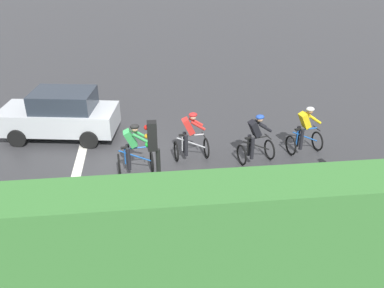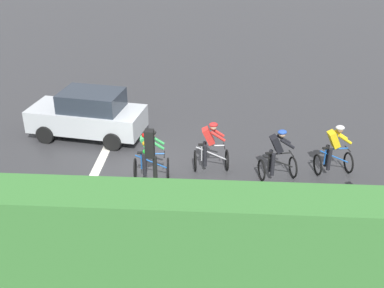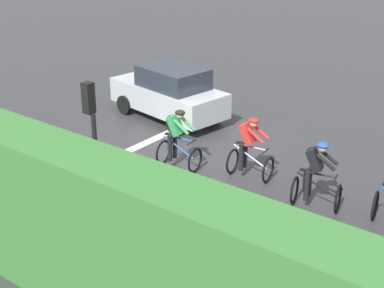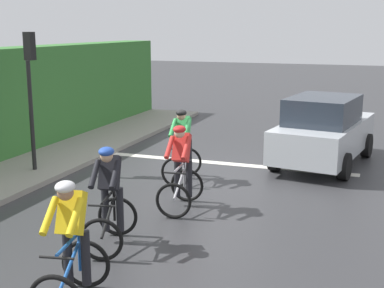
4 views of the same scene
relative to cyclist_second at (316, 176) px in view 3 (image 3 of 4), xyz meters
The scene contains 11 objects.
ground_plane 4.43m from the cyclist_second, 90.87° to the right, with size 80.00×80.00×0.00m, color #333335.
sidewalk_kerb 5.03m from the cyclist_second, 28.36° to the right, with size 2.80×21.02×0.12m, color gray.
stone_wall_low 5.81m from the cyclist_second, 24.11° to the right, with size 0.44×21.02×0.52m, color tan.
hedge_wall 6.09m from the cyclist_second, 22.96° to the right, with size 1.10×21.02×2.91m, color #387533.
road_marking_stop_line 5.77m from the cyclist_second, 90.66° to the right, with size 7.00×0.30×0.01m, color silver.
cyclist_second is the anchor object (origin of this frame).
cyclist_mid 2.11m from the cyclist_second, 101.29° to the right, with size 0.79×1.15×1.66m.
cyclist_fourth 3.91m from the cyclist_second, 86.31° to the right, with size 0.78×1.14×1.66m.
car_silver 7.03m from the cyclist_second, 111.65° to the right, with size 2.36×4.32×1.76m.
traffic_light_near_crossing 5.19m from the cyclist_second, 40.92° to the right, with size 0.20×0.31×3.34m.
pedestrian_railing_kerbside 3.62m from the cyclist_second, 16.42° to the left, with size 0.10×3.06×1.03m.
Camera 3 is at (11.21, 9.35, 6.64)m, focal length 53.70 mm.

